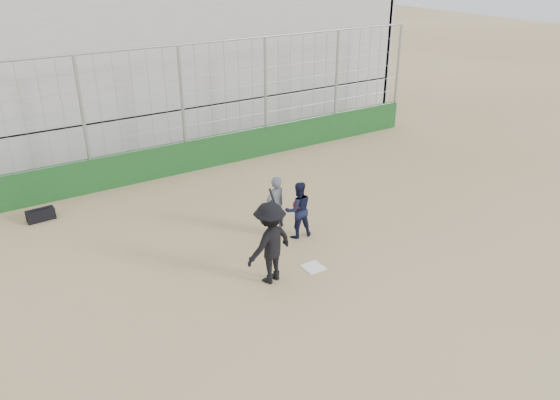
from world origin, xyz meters
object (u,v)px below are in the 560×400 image
catcher_crouched (298,219)px  umpire (275,209)px  batter_at_plate (270,243)px  equipment_bag (41,215)px

catcher_crouched → umpire: bearing=136.0°
umpire → batter_at_plate: bearing=44.8°
umpire → equipment_bag: bearing=-49.8°
batter_at_plate → catcher_crouched: batter_at_plate is taller
catcher_crouched → umpire: umpire is taller
batter_at_plate → equipment_bag: 6.83m
batter_at_plate → equipment_bag: size_ratio=2.75×
batter_at_plate → umpire: bearing=54.7°
catcher_crouched → equipment_bag: 6.89m
batter_at_plate → equipment_bag: (-3.64, 5.73, -0.77)m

